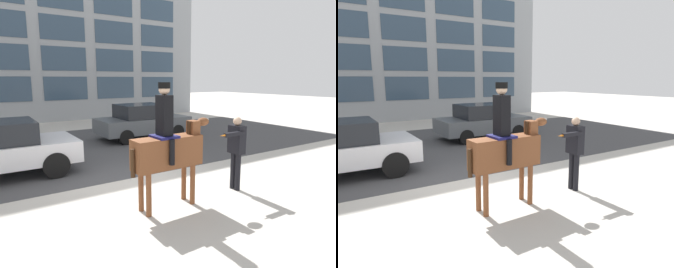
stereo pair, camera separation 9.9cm
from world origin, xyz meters
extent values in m
plane|color=beige|center=(0.00, 0.00, 0.00)|extent=(80.00, 80.00, 0.00)
cube|color=#444447|center=(0.00, 4.75, 0.00)|extent=(22.79, 8.50, 0.01)
cube|color=#33475B|center=(-1.67, 12.83, 2.05)|extent=(2.67, 0.02, 1.44)
cube|color=#33475B|center=(1.67, 12.83, 2.05)|extent=(2.67, 0.02, 1.44)
cube|color=#33475B|center=(5.01, 12.83, 2.05)|extent=(2.67, 0.02, 1.44)
cube|color=#33475B|center=(8.36, 12.83, 2.05)|extent=(2.67, 0.02, 1.44)
cube|color=#33475B|center=(-1.67, 12.83, 3.86)|extent=(2.67, 0.02, 1.44)
cube|color=#33475B|center=(1.67, 12.83, 3.86)|extent=(2.67, 0.02, 1.44)
cube|color=#33475B|center=(5.01, 12.83, 3.86)|extent=(2.67, 0.02, 1.44)
cube|color=#33475B|center=(8.36, 12.83, 3.86)|extent=(2.67, 0.02, 1.44)
cube|color=#33475B|center=(-1.67, 12.83, 5.66)|extent=(2.67, 0.02, 1.44)
cube|color=#33475B|center=(1.67, 12.83, 5.66)|extent=(2.67, 0.02, 1.44)
cube|color=#33475B|center=(5.01, 12.83, 5.66)|extent=(2.67, 0.02, 1.44)
cube|color=#33475B|center=(8.36, 12.83, 5.66)|extent=(2.67, 0.02, 1.44)
cube|color=#33475B|center=(5.01, 12.83, 7.47)|extent=(2.67, 0.02, 1.44)
cube|color=#33475B|center=(8.36, 12.83, 7.47)|extent=(2.67, 0.02, 1.44)
cube|color=brown|center=(-0.06, -1.56, 1.18)|extent=(1.51, 0.47, 0.63)
cylinder|color=brown|center=(0.48, -1.40, 0.43)|extent=(0.11, 0.11, 0.87)
cylinder|color=brown|center=(0.49, -1.70, 0.43)|extent=(0.11, 0.11, 0.87)
cylinder|color=brown|center=(-0.60, -1.42, 0.43)|extent=(0.11, 0.11, 0.87)
cylinder|color=brown|center=(-0.59, -1.73, 0.43)|extent=(0.11, 0.11, 0.87)
cube|color=brown|center=(0.60, -1.55, 1.53)|extent=(0.21, 0.25, 0.50)
cube|color=#382314|center=(0.48, -1.55, 1.55)|extent=(0.04, 0.08, 0.45)
ellipsoid|color=brown|center=(0.87, -1.54, 1.73)|extent=(0.31, 0.20, 0.18)
cube|color=silver|center=(0.96, -1.54, 1.75)|extent=(0.11, 0.05, 0.07)
cylinder|color=#382314|center=(-0.85, -1.58, 1.08)|extent=(0.09, 0.09, 0.55)
cube|color=#14144C|center=(-0.13, -1.56, 1.51)|extent=(0.46, 0.49, 0.05)
cube|color=black|center=(-0.13, -1.56, 1.94)|extent=(0.23, 0.32, 0.79)
sphere|color=#D1A889|center=(-0.13, -1.56, 2.44)|extent=(0.22, 0.22, 0.22)
cylinder|color=black|center=(-0.13, -1.56, 2.52)|extent=(0.24, 0.24, 0.12)
cylinder|color=black|center=(-0.14, -1.29, 1.24)|extent=(0.11, 0.11, 0.50)
cylinder|color=black|center=(-0.13, -1.83, 1.24)|extent=(0.11, 0.11, 0.50)
cylinder|color=black|center=(1.88, -1.66, 0.45)|extent=(0.13, 0.13, 0.90)
cylinder|color=black|center=(1.88, -1.50, 0.45)|extent=(0.13, 0.13, 0.90)
cube|color=black|center=(1.88, -1.58, 1.23)|extent=(0.22, 0.40, 0.67)
sphere|color=#D1A889|center=(1.88, -1.58, 1.67)|extent=(0.20, 0.20, 0.20)
cube|color=black|center=(1.60, -1.76, 1.42)|extent=(0.55, 0.09, 0.09)
cone|color=orange|center=(1.26, -1.75, 1.42)|extent=(0.18, 0.05, 0.04)
cube|color=silver|center=(-2.78, 2.56, 0.65)|extent=(3.92, 1.97, 0.59)
cylinder|color=black|center=(-1.56, 1.65, 0.36)|extent=(0.71, 0.24, 0.71)
cylinder|color=black|center=(-1.56, 3.47, 0.36)|extent=(0.71, 0.24, 0.71)
cube|color=#51565B|center=(3.05, 5.31, 0.62)|extent=(4.06, 1.95, 0.63)
cube|color=black|center=(2.95, 5.31, 1.23)|extent=(2.03, 1.72, 0.59)
cylinder|color=black|center=(4.30, 4.41, 0.31)|extent=(0.62, 0.23, 0.62)
cylinder|color=black|center=(4.30, 6.21, 0.31)|extent=(0.62, 0.23, 0.62)
cylinder|color=black|center=(1.79, 4.41, 0.31)|extent=(0.62, 0.23, 0.62)
cylinder|color=black|center=(1.79, 6.21, 0.31)|extent=(0.62, 0.23, 0.62)
camera|label=1|loc=(-3.24, -6.52, 2.65)|focal=32.00mm
camera|label=2|loc=(-3.16, -6.57, 2.65)|focal=32.00mm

